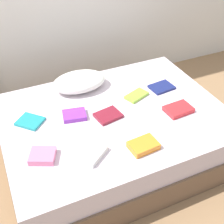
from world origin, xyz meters
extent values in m
plane|color=#93704C|center=(0.00, 0.00, 0.00)|extent=(8.00, 8.00, 0.00)
cube|color=brown|center=(0.00, 0.00, 0.14)|extent=(2.00, 1.50, 0.28)
cube|color=silver|center=(0.00, 0.00, 0.39)|extent=(1.96, 1.46, 0.22)
ellipsoid|color=white|center=(-0.15, 0.51, 0.58)|extent=(0.53, 0.35, 0.16)
cube|color=red|center=(0.54, -0.21, 0.52)|extent=(0.25, 0.18, 0.04)
cube|color=maroon|center=(-0.07, -0.02, 0.51)|extent=(0.24, 0.20, 0.03)
cube|color=white|center=(-0.36, -0.39, 0.52)|extent=(0.27, 0.26, 0.04)
cube|color=#8CC638|center=(0.30, 0.15, 0.51)|extent=(0.25, 0.20, 0.03)
cube|color=purple|center=(-0.34, 0.10, 0.52)|extent=(0.23, 0.19, 0.04)
cube|color=orange|center=(0.03, -0.48, 0.53)|extent=(0.23, 0.17, 0.05)
cube|color=teal|center=(-0.71, 0.18, 0.51)|extent=(0.27, 0.27, 0.02)
cube|color=navy|center=(0.60, 0.17, 0.51)|extent=(0.24, 0.19, 0.02)
cube|color=pink|center=(-0.71, -0.27, 0.53)|extent=(0.24, 0.22, 0.05)
camera|label=1|loc=(-0.87, -1.87, 2.15)|focal=47.67mm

